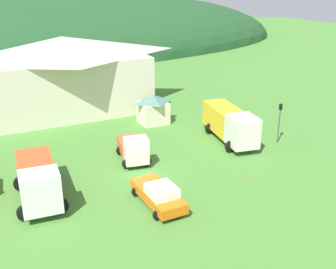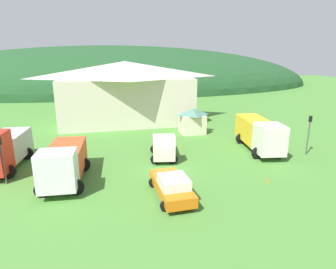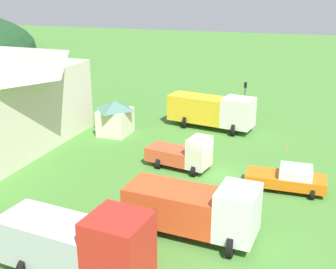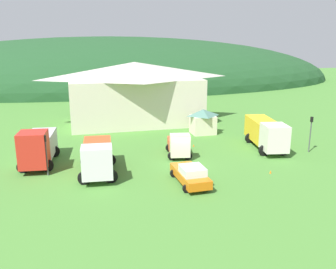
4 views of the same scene
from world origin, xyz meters
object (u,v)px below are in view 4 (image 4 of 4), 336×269
at_px(play_shed_cream, 203,121).
at_px(traffic_cone_near_pickup, 194,146).
at_px(traffic_light_east, 311,130).
at_px(heavy_rig_white, 97,156).
at_px(service_pickup_orange, 191,175).
at_px(heavy_rig_striped, 266,133).
at_px(crane_truck_red, 38,146).
at_px(traffic_cone_mid_row, 270,173).
at_px(depot_building, 135,92).
at_px(traffic_light_west, 46,151).
at_px(light_truck_cream, 179,145).

distance_m(play_shed_cream, traffic_cone_near_pickup, 6.21).
bearing_deg(play_shed_cream, traffic_light_east, -51.08).
relative_size(heavy_rig_white, service_pickup_orange, 1.40).
bearing_deg(heavy_rig_striped, traffic_light_east, 68.62).
distance_m(crane_truck_red, heavy_rig_striped, 23.35).
bearing_deg(crane_truck_red, heavy_rig_white, 59.32).
bearing_deg(traffic_cone_mid_row, depot_building, 109.81).
height_order(crane_truck_red, traffic_cone_mid_row, crane_truck_red).
distance_m(traffic_light_east, traffic_cone_mid_row, 8.89).
xyz_separation_m(play_shed_cream, service_pickup_orange, (-6.55, -15.51, -0.76)).
distance_m(depot_building, heavy_rig_white, 20.65).
distance_m(depot_building, traffic_light_east, 23.96).
relative_size(crane_truck_red, traffic_cone_near_pickup, 14.86).
xyz_separation_m(heavy_rig_white, traffic_light_west, (-4.27, 0.75, 0.62)).
distance_m(depot_building, heavy_rig_striped, 19.89).
bearing_deg(traffic_cone_mid_row, light_truck_cream, 133.94).
bearing_deg(service_pickup_orange, light_truck_cream, 169.95).
bearing_deg(heavy_rig_white, traffic_light_west, -95.76).
bearing_deg(depot_building, heavy_rig_white, -108.60).
bearing_deg(traffic_light_east, service_pickup_orange, -160.08).
bearing_deg(depot_building, traffic_light_west, -120.08).
bearing_deg(play_shed_cream, traffic_light_west, -149.57).
xyz_separation_m(light_truck_cream, heavy_rig_striped, (9.86, 0.25, 0.61)).
height_order(light_truck_cream, traffic_cone_near_pickup, light_truck_cream).
height_order(depot_building, light_truck_cream, depot_building).
distance_m(heavy_rig_striped, traffic_cone_mid_row, 7.98).
height_order(play_shed_cream, heavy_rig_white, heavy_rig_white).
relative_size(crane_truck_red, traffic_light_east, 1.95).
bearing_deg(service_pickup_orange, traffic_light_west, -114.96).
height_order(heavy_rig_striped, traffic_cone_near_pickup, heavy_rig_striped).
bearing_deg(traffic_light_east, traffic_light_west, -179.09).
xyz_separation_m(crane_truck_red, heavy_rig_white, (5.22, -3.81, -0.21)).
bearing_deg(light_truck_cream, crane_truck_red, -82.72).
height_order(depot_building, service_pickup_orange, depot_building).
bearing_deg(light_truck_cream, heavy_rig_white, -58.97).
xyz_separation_m(play_shed_cream, traffic_cone_mid_row, (1.07, -14.91, -1.59)).
relative_size(light_truck_cream, traffic_light_east, 1.30).
height_order(crane_truck_red, traffic_cone_near_pickup, crane_truck_red).
bearing_deg(depot_building, traffic_cone_mid_row, -70.19).
bearing_deg(traffic_light_west, light_truck_cream, 11.06).
height_order(crane_truck_red, heavy_rig_white, crane_truck_red).
relative_size(light_truck_cream, traffic_cone_near_pickup, 9.91).
distance_m(light_truck_cream, traffic_light_east, 13.87).
bearing_deg(heavy_rig_striped, service_pickup_orange, -45.54).
bearing_deg(traffic_light_east, crane_truck_red, 174.43).
bearing_deg(play_shed_cream, traffic_cone_mid_row, -85.88).
bearing_deg(traffic_cone_mid_row, heavy_rig_striped, 64.74).
bearing_deg(crane_truck_red, light_truck_cream, 92.87).
bearing_deg(traffic_cone_near_pickup, light_truck_cream, -131.43).
relative_size(play_shed_cream, crane_truck_red, 0.42).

